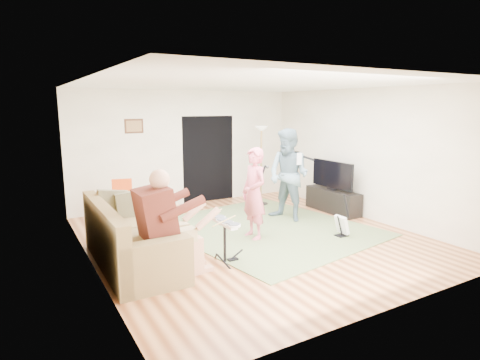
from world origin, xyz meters
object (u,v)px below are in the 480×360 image
singer (254,194)px  tv_cabinet (333,201)px  television (332,174)px  guitar_spare (342,225)px  sofa (126,245)px  torchiere_lamp (261,151)px  dining_chair (123,211)px  guitarist (289,175)px  drum_kit (225,244)px

singer → tv_cabinet: bearing=104.2°
television → guitar_spare: bearing=-126.3°
sofa → television: bearing=9.4°
guitar_spare → torchiere_lamp: bearing=89.0°
singer → dining_chair: (-1.86, 1.82, -0.48)m
guitar_spare → sofa: bearing=170.5°
sofa → torchiere_lamp: (3.76, 2.14, 0.97)m
dining_chair → guitar_spare: bearing=-24.4°
guitarist → dining_chair: (-3.09, 1.19, -0.61)m
sofa → tv_cabinet: (4.80, 0.79, -0.07)m
dining_chair → tv_cabinet: 4.52m
drum_kit → dining_chair: bearing=108.6°
tv_cabinet → singer: bearing=-165.0°
guitar_spare → torchiere_lamp: 2.96m
guitar_spare → tv_cabinet: 1.78m
sofa → torchiere_lamp: 4.44m
singer → guitarist: bearing=116.5°
tv_cabinet → television: television is taller
drum_kit → tv_cabinet: bearing=22.3°
sofa → television: 4.85m
singer → dining_chair: 2.65m
singer → television: (2.46, 0.67, 0.04)m
sofa → tv_cabinet: bearing=9.3°
sofa → tv_cabinet: 4.87m
guitarist → torchiere_lamp: size_ratio=1.01×
guitarist → sofa: bearing=-96.3°
guitarist → torchiere_lamp: (0.24, 1.40, 0.34)m
sofa → guitar_spare: sofa is taller
torchiere_lamp → singer: bearing=-125.9°
guitarist → torchiere_lamp: guitarist is taller
singer → dining_chair: singer is taller
guitar_spare → television: size_ratio=0.66×
television → singer: bearing=-164.7°
drum_kit → tv_cabinet: drum_kit is taller
drum_kit → guitar_spare: 2.41m
dining_chair → television: size_ratio=0.78×
sofa → guitarist: size_ratio=1.24×
drum_kit → guitarist: 2.70m
sofa → guitar_spare: size_ratio=2.97×
torchiere_lamp → tv_cabinet: (1.04, -1.36, -1.03)m
sofa → drum_kit: 1.46m
dining_chair → singer: bearing=-30.8°
singer → television: bearing=104.5°
sofa → drum_kit: bearing=-26.5°
singer → dining_chair: bearing=-135.0°
sofa → guitarist: guitarist is taller
drum_kit → guitar_spare: bearing=0.6°
torchiere_lamp → tv_cabinet: size_ratio=1.34×
sofa → singer: size_ratio=1.44×
television → sofa: bearing=-170.6°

